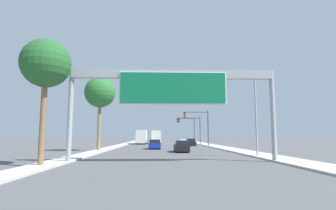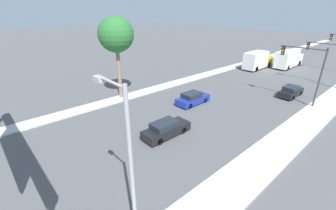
{
  "view_description": "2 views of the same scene",
  "coord_description": "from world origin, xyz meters",
  "px_view_note": "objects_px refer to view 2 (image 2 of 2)",
  "views": [
    {
      "loc": [
        -1.13,
        -3.04,
        2.14
      ],
      "look_at": [
        0.0,
        29.48,
        5.89
      ],
      "focal_mm": 28.0,
      "sensor_mm": 36.0,
      "label": 1
    },
    {
      "loc": [
        15.13,
        18.95,
        10.72
      ],
      "look_at": [
        -0.57,
        33.1,
        1.66
      ],
      "focal_mm": 24.0,
      "sensor_mm": 36.0,
      "label": 2
    }
  ],
  "objects_px": {
    "car_near_center": "(193,98)",
    "truck_box_secondary": "(257,60)",
    "car_mid_right": "(166,129)",
    "truck_box_primary": "(288,59)",
    "traffic_light_mid_block": "(331,57)",
    "car_near_left": "(291,91)",
    "street_lamp_right": "(127,161)",
    "traffic_light_near_intersection": "(308,66)",
    "palm_tree_background": "(116,35)"
  },
  "relations": [
    {
      "from": "car_near_center",
      "to": "truck_box_secondary",
      "type": "height_order",
      "value": "truck_box_secondary"
    },
    {
      "from": "car_mid_right",
      "to": "truck_box_primary",
      "type": "relative_size",
      "value": 0.55
    },
    {
      "from": "car_mid_right",
      "to": "traffic_light_mid_block",
      "type": "distance_m",
      "value": 27.94
    },
    {
      "from": "truck_box_secondary",
      "to": "car_near_left",
      "type": "bearing_deg",
      "value": -45.53
    },
    {
      "from": "truck_box_secondary",
      "to": "truck_box_primary",
      "type": "bearing_deg",
      "value": 58.23
    },
    {
      "from": "truck_box_secondary",
      "to": "street_lamp_right",
      "type": "relative_size",
      "value": 0.9
    },
    {
      "from": "street_lamp_right",
      "to": "car_near_center",
      "type": "bearing_deg",
      "value": 123.16
    },
    {
      "from": "truck_box_secondary",
      "to": "traffic_light_mid_block",
      "type": "height_order",
      "value": "traffic_light_mid_block"
    },
    {
      "from": "traffic_light_near_intersection",
      "to": "traffic_light_mid_block",
      "type": "height_order",
      "value": "traffic_light_near_intersection"
    },
    {
      "from": "car_near_center",
      "to": "traffic_light_near_intersection",
      "type": "height_order",
      "value": "traffic_light_near_intersection"
    },
    {
      "from": "truck_box_primary",
      "to": "traffic_light_mid_block",
      "type": "bearing_deg",
      "value": -43.59
    },
    {
      "from": "traffic_light_mid_block",
      "to": "palm_tree_background",
      "type": "bearing_deg",
      "value": -122.3
    },
    {
      "from": "car_mid_right",
      "to": "truck_box_secondary",
      "type": "relative_size",
      "value": 0.62
    },
    {
      "from": "traffic_light_near_intersection",
      "to": "truck_box_primary",
      "type": "bearing_deg",
      "value": 115.71
    },
    {
      "from": "car_near_left",
      "to": "truck_box_primary",
      "type": "relative_size",
      "value": 0.5
    },
    {
      "from": "truck_box_secondary",
      "to": "street_lamp_right",
      "type": "xyz_separation_m",
      "value": [
        13.56,
        -37.64,
        3.22
      ]
    },
    {
      "from": "car_near_left",
      "to": "palm_tree_background",
      "type": "height_order",
      "value": "palm_tree_background"
    },
    {
      "from": "car_near_left",
      "to": "palm_tree_background",
      "type": "bearing_deg",
      "value": -130.35
    },
    {
      "from": "car_mid_right",
      "to": "street_lamp_right",
      "type": "bearing_deg",
      "value": -50.48
    },
    {
      "from": "car_near_center",
      "to": "palm_tree_background",
      "type": "xyz_separation_m",
      "value": [
        -7.47,
        -5.49,
        7.22
      ]
    },
    {
      "from": "traffic_light_mid_block",
      "to": "traffic_light_near_intersection",
      "type": "bearing_deg",
      "value": -88.81
    },
    {
      "from": "car_mid_right",
      "to": "traffic_light_mid_block",
      "type": "height_order",
      "value": "traffic_light_mid_block"
    },
    {
      "from": "car_mid_right",
      "to": "palm_tree_background",
      "type": "distance_m",
      "value": 13.28
    },
    {
      "from": "car_near_left",
      "to": "car_mid_right",
      "type": "height_order",
      "value": "car_mid_right"
    },
    {
      "from": "truck_box_primary",
      "to": "street_lamp_right",
      "type": "relative_size",
      "value": 1.01
    },
    {
      "from": "traffic_light_near_intersection",
      "to": "truck_box_secondary",
      "type": "bearing_deg",
      "value": 134.46
    },
    {
      "from": "car_near_center",
      "to": "car_mid_right",
      "type": "xyz_separation_m",
      "value": [
        3.5,
        -7.44,
        0.01
      ]
    },
    {
      "from": "car_mid_right",
      "to": "traffic_light_mid_block",
      "type": "xyz_separation_m",
      "value": [
        5.01,
        27.24,
        3.71
      ]
    },
    {
      "from": "truck_box_secondary",
      "to": "palm_tree_background",
      "type": "xyz_separation_m",
      "value": [
        -3.97,
        -27.73,
        6.23
      ]
    },
    {
      "from": "car_near_center",
      "to": "traffic_light_near_intersection",
      "type": "distance_m",
      "value": 13.71
    },
    {
      "from": "traffic_light_near_intersection",
      "to": "car_near_center",
      "type": "bearing_deg",
      "value": -131.67
    },
    {
      "from": "car_mid_right",
      "to": "palm_tree_background",
      "type": "bearing_deg",
      "value": 169.91
    },
    {
      "from": "car_mid_right",
      "to": "street_lamp_right",
      "type": "distance_m",
      "value": 11.14
    },
    {
      "from": "car_near_left",
      "to": "traffic_light_mid_block",
      "type": "bearing_deg",
      "value": 79.63
    },
    {
      "from": "traffic_light_mid_block",
      "to": "truck_box_secondary",
      "type": "bearing_deg",
      "value": 168.47
    },
    {
      "from": "traffic_light_near_intersection",
      "to": "palm_tree_background",
      "type": "xyz_separation_m",
      "value": [
        -16.19,
        -15.28,
        3.22
      ]
    },
    {
      "from": "palm_tree_background",
      "to": "car_near_center",
      "type": "bearing_deg",
      "value": 36.29
    },
    {
      "from": "car_near_left",
      "to": "car_near_center",
      "type": "bearing_deg",
      "value": -121.22
    },
    {
      "from": "car_mid_right",
      "to": "truck_box_primary",
      "type": "xyz_separation_m",
      "value": [
        -3.5,
        35.34,
        0.98
      ]
    },
    {
      "from": "car_near_center",
      "to": "car_mid_right",
      "type": "distance_m",
      "value": 8.22
    },
    {
      "from": "palm_tree_background",
      "to": "street_lamp_right",
      "type": "height_order",
      "value": "palm_tree_background"
    },
    {
      "from": "car_near_left",
      "to": "car_near_center",
      "type": "height_order",
      "value": "car_near_center"
    },
    {
      "from": "traffic_light_near_intersection",
      "to": "traffic_light_mid_block",
      "type": "distance_m",
      "value": 10.01
    },
    {
      "from": "car_mid_right",
      "to": "car_near_left",
      "type": "bearing_deg",
      "value": 79.56
    },
    {
      "from": "palm_tree_background",
      "to": "street_lamp_right",
      "type": "relative_size",
      "value": 1.21
    },
    {
      "from": "truck_box_primary",
      "to": "car_near_left",
      "type": "bearing_deg",
      "value": -66.82
    },
    {
      "from": "car_mid_right",
      "to": "street_lamp_right",
      "type": "height_order",
      "value": "street_lamp_right"
    },
    {
      "from": "car_mid_right",
      "to": "traffic_light_near_intersection",
      "type": "distance_m",
      "value": 18.45
    },
    {
      "from": "traffic_light_mid_block",
      "to": "car_near_center",
      "type": "bearing_deg",
      "value": -113.26
    },
    {
      "from": "car_near_center",
      "to": "car_mid_right",
      "type": "height_order",
      "value": "car_mid_right"
    }
  ]
}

